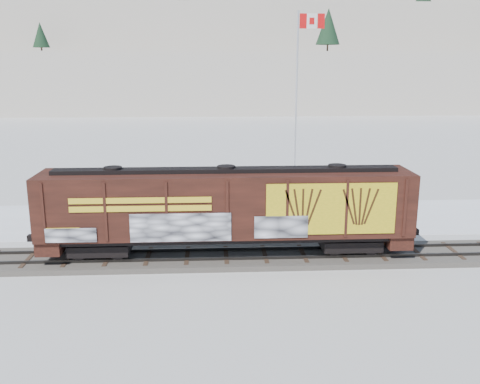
{
  "coord_description": "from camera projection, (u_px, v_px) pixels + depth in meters",
  "views": [
    {
      "loc": [
        -2.64,
        -26.01,
        9.95
      ],
      "look_at": [
        -1.12,
        3.0,
        2.89
      ],
      "focal_mm": 40.0,
      "sensor_mm": 36.0,
      "label": 1
    }
  ],
  "objects": [
    {
      "name": "ground",
      "position": [
        265.0,
        259.0,
        27.72
      ],
      "size": [
        500.0,
        500.0,
        0.0
      ],
      "primitive_type": "plane",
      "color": "white",
      "rests_on": "ground"
    },
    {
      "name": "parking_strip",
      "position": [
        253.0,
        218.0,
        35.0
      ],
      "size": [
        40.0,
        8.0,
        0.03
      ],
      "primitive_type": "cube",
      "color": "white",
      "rests_on": "ground"
    },
    {
      "name": "hopper_railcar",
      "position": [
        226.0,
        206.0,
        26.93
      ],
      "size": [
        18.56,
        3.06,
        4.42
      ],
      "color": "black",
      "rests_on": "rail_track"
    },
    {
      "name": "rail_track",
      "position": [
        265.0,
        257.0,
        27.69
      ],
      "size": [
        50.0,
        3.4,
        0.43
      ],
      "color": "#59544C",
      "rests_on": "ground"
    },
    {
      "name": "flagpole",
      "position": [
        297.0,
        131.0,
        38.53
      ],
      "size": [
        2.3,
        0.9,
        13.42
      ],
      "color": "silver",
      "rests_on": "ground"
    },
    {
      "name": "car_silver",
      "position": [
        218.0,
        211.0,
        34.1
      ],
      "size": [
        4.39,
        2.95,
        1.39
      ],
      "primitive_type": "imported",
      "rotation": [
        0.0,
        0.0,
        1.22
      ],
      "color": "#BABCC2",
      "rests_on": "parking_strip"
    },
    {
      "name": "car_white",
      "position": [
        206.0,
        211.0,
        33.42
      ],
      "size": [
        5.31,
        2.26,
        1.7
      ],
      "primitive_type": "imported",
      "rotation": [
        0.0,
        0.0,
        1.48
      ],
      "color": "white",
      "rests_on": "parking_strip"
    },
    {
      "name": "hillside",
      "position": [
        220.0,
        47.0,
        159.99
      ],
      "size": [
        360.0,
        110.0,
        93.0
      ],
      "color": "white",
      "rests_on": "ground"
    },
    {
      "name": "car_dark",
      "position": [
        309.0,
        213.0,
        33.88
      ],
      "size": [
        4.76,
        2.83,
        1.29
      ],
      "primitive_type": "imported",
      "rotation": [
        0.0,
        0.0,
        1.33
      ],
      "color": "black",
      "rests_on": "parking_strip"
    }
  ]
}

